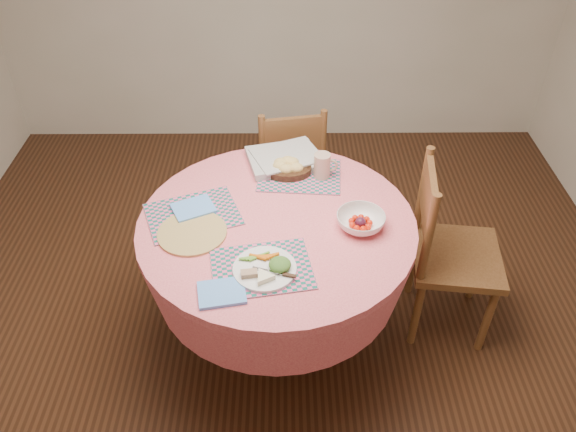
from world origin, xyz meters
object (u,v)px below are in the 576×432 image
(dinner_plate, at_px, (267,268))
(bread_bowl, at_px, (288,167))
(chair_back, at_px, (289,167))
(dining_table, at_px, (277,253))
(fruit_bowl, at_px, (361,221))
(chair_right, at_px, (447,249))
(wicker_trivet, at_px, (192,233))
(latte_mug, at_px, (323,165))

(dinner_plate, relative_size, bread_bowl, 1.11)
(bread_bowl, bearing_deg, chair_back, 88.75)
(chair_back, bearing_deg, dining_table, 76.44)
(fruit_bowl, bearing_deg, chair_right, 15.88)
(wicker_trivet, relative_size, latte_mug, 2.44)
(dinner_plate, bearing_deg, bread_bowl, 82.60)
(dining_table, distance_m, bread_bowl, 0.44)
(dining_table, height_order, chair_back, chair_back)
(chair_back, bearing_deg, dinner_plate, 75.71)
(chair_back, bearing_deg, fruit_bowl, 99.46)
(chair_back, bearing_deg, wicker_trivet, 55.96)
(fruit_bowl, bearing_deg, wicker_trivet, -176.94)
(dining_table, bearing_deg, chair_back, 85.84)
(chair_right, xyz_separation_m, latte_mug, (-0.60, 0.25, 0.32))
(chair_right, xyz_separation_m, chair_back, (-0.76, 0.76, -0.03))
(chair_right, height_order, dinner_plate, chair_right)
(chair_back, xyz_separation_m, bread_bowl, (-0.01, -0.48, 0.32))
(dining_table, distance_m, chair_back, 0.85)
(bread_bowl, height_order, latte_mug, latte_mug)
(chair_right, bearing_deg, chair_back, 52.45)
(dinner_plate, xyz_separation_m, bread_bowl, (0.09, 0.69, 0.02))
(dining_table, xyz_separation_m, chair_back, (0.06, 0.85, -0.09))
(dining_table, height_order, wicker_trivet, wicker_trivet)
(dinner_plate, bearing_deg, chair_back, 85.11)
(wicker_trivet, distance_m, fruit_bowl, 0.73)
(bread_bowl, relative_size, latte_mug, 1.87)
(dining_table, relative_size, wicker_trivet, 4.13)
(dining_table, height_order, bread_bowl, bread_bowl)
(chair_back, relative_size, fruit_bowl, 3.68)
(dinner_plate, distance_m, bread_bowl, 0.69)
(fruit_bowl, bearing_deg, dining_table, 173.45)
(fruit_bowl, bearing_deg, chair_back, 108.86)
(chair_right, bearing_deg, wicker_trivet, 105.50)
(chair_right, distance_m, bread_bowl, 0.87)
(dining_table, xyz_separation_m, wicker_trivet, (-0.36, -0.08, 0.20))
(chair_back, distance_m, fruit_bowl, 0.99)
(chair_back, distance_m, bread_bowl, 0.58)
(bread_bowl, bearing_deg, latte_mug, -11.21)
(dining_table, relative_size, fruit_bowl, 5.13)
(chair_back, xyz_separation_m, latte_mug, (0.16, -0.51, 0.35))
(dining_table, xyz_separation_m, dinner_plate, (-0.04, -0.32, 0.22))
(latte_mug, bearing_deg, dinner_plate, -111.52)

